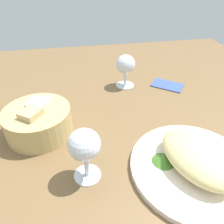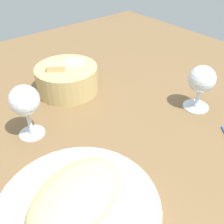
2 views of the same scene
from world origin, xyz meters
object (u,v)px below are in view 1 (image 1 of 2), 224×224
(plate, at_px, (193,168))
(wine_glass_far, at_px, (85,147))
(bread_basket, at_px, (38,121))
(wine_glass_near, at_px, (126,66))
(folded_napkin, at_px, (167,85))

(plate, xyz_separation_m, wine_glass_far, (0.03, 0.23, 0.08))
(bread_basket, distance_m, wine_glass_near, 0.36)
(plate, height_order, bread_basket, bread_basket)
(wine_glass_far, bearing_deg, wine_glass_near, -24.61)
(plate, xyz_separation_m, folded_napkin, (0.37, -0.10, -0.00))
(wine_glass_far, relative_size, folded_napkin, 1.14)
(plate, bearing_deg, wine_glass_far, 83.25)
(wine_glass_far, xyz_separation_m, folded_napkin, (0.35, -0.33, -0.08))
(bread_basket, distance_m, folded_napkin, 0.47)
(plate, relative_size, bread_basket, 1.63)
(plate, height_order, wine_glass_near, wine_glass_near)
(wine_glass_near, bearing_deg, plate, -171.75)
(folded_napkin, bearing_deg, bread_basket, 60.88)
(folded_napkin, bearing_deg, wine_glass_near, 27.23)
(bread_basket, bearing_deg, plate, -119.34)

